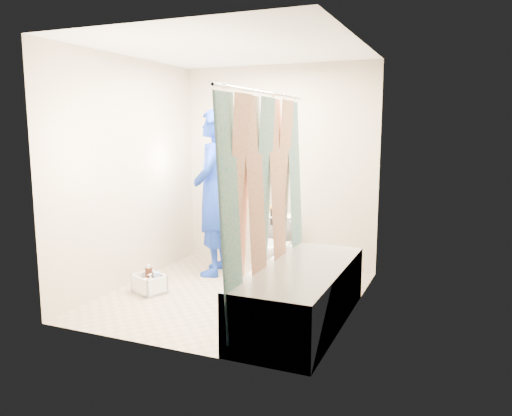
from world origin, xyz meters
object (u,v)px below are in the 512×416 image
at_px(toilet, 273,247).
at_px(plumber, 214,193).
at_px(bathtub, 301,293).
at_px(cleaning_caddy, 150,285).

distance_m(toilet, plumber, 0.91).
bearing_deg(bathtub, cleaning_caddy, 174.47).
bearing_deg(bathtub, plumber, 142.61).
xyz_separation_m(bathtub, plumber, (-1.38, 1.06, 0.67)).
bearing_deg(plumber, bathtub, 37.65).
relative_size(toilet, cleaning_caddy, 1.77).
distance_m(bathtub, plumber, 1.87).
bearing_deg(cleaning_caddy, bathtub, 17.83).
distance_m(bathtub, cleaning_caddy, 1.68).
height_order(toilet, plumber, plumber).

